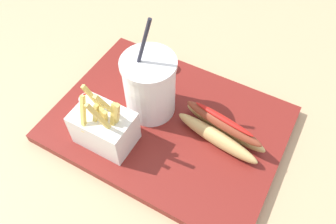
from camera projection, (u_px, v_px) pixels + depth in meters
ground_plane at (168, 129)px, 0.69m from camera, size 2.40×2.40×0.02m
food_tray at (168, 124)px, 0.67m from camera, size 0.45×0.33×0.02m
soda_cup at (150, 86)px, 0.63m from camera, size 0.10×0.10×0.22m
fries_basket at (104, 127)px, 0.61m from camera, size 0.11×0.08×0.14m
hot_dog_1 at (221, 129)px, 0.62m from camera, size 0.18×0.08×0.06m
ketchup_cup_1 at (167, 65)px, 0.75m from camera, size 0.03×0.03×0.02m
ketchup_cup_2 at (87, 101)px, 0.68m from camera, size 0.03×0.03×0.02m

